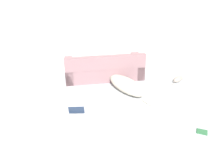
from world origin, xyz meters
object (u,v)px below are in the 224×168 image
(dog, at_px, (124,84))
(cat, at_px, (178,79))
(couch, at_px, (104,69))
(laptop_open, at_px, (76,114))
(book_green, at_px, (202,132))

(dog, distance_m, cat, 1.50)
(dog, bearing_deg, cat, -110.81)
(dog, bearing_deg, couch, 1.20)
(dog, height_order, laptop_open, dog)
(laptop_open, bearing_deg, dog, 46.67)
(dog, height_order, cat, dog)
(laptop_open, bearing_deg, book_green, -13.92)
(dog, relative_size, cat, 3.56)
(couch, height_order, book_green, couch)
(laptop_open, bearing_deg, cat, 30.35)
(book_green, bearing_deg, cat, 83.80)
(couch, distance_m, cat, 1.96)
(dog, distance_m, laptop_open, 1.56)
(dog, xyz_separation_m, book_green, (1.25, -1.80, -0.14))
(couch, relative_size, cat, 4.76)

